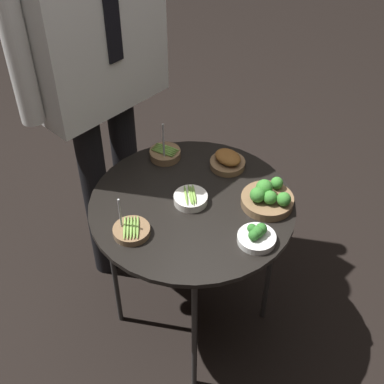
% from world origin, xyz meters
% --- Properties ---
extents(ground_plane, '(8.00, 8.00, 0.00)m').
position_xyz_m(ground_plane, '(0.00, 0.00, 0.00)').
color(ground_plane, black).
extents(serving_cart, '(0.71, 0.71, 0.66)m').
position_xyz_m(serving_cart, '(0.00, 0.00, 0.62)').
color(serving_cart, black).
rests_on(serving_cart, ground_plane).
extents(bowl_asparagus_mid_left, '(0.12, 0.12, 0.14)m').
position_xyz_m(bowl_asparagus_mid_left, '(-0.24, 0.04, 0.68)').
color(bowl_asparagus_mid_left, brown).
rests_on(bowl_asparagus_mid_left, serving_cart).
extents(bowl_asparagus_front_left, '(0.12, 0.12, 0.04)m').
position_xyz_m(bowl_asparagus_front_left, '(-0.00, 0.01, 0.68)').
color(bowl_asparagus_front_left, silver).
rests_on(bowl_asparagus_front_left, serving_cart).
extents(bowl_roast_back_left, '(0.13, 0.13, 0.06)m').
position_xyz_m(bowl_roast_back_left, '(0.23, 0.04, 0.69)').
color(bowl_roast_back_left, brown).
rests_on(bowl_roast_back_left, serving_cart).
extents(bowl_broccoli_back_right, '(0.12, 0.12, 0.06)m').
position_xyz_m(bowl_broccoli_back_right, '(0.01, -0.27, 0.69)').
color(bowl_broccoli_back_right, white).
rests_on(bowl_broccoli_back_right, serving_cart).
extents(bowl_broccoli_front_center, '(0.18, 0.18, 0.09)m').
position_xyz_m(bowl_broccoli_front_center, '(0.17, -0.19, 0.70)').
color(bowl_broccoli_front_center, brown).
rests_on(bowl_broccoli_front_center, serving_cart).
extents(bowl_asparagus_center, '(0.12, 0.12, 0.17)m').
position_xyz_m(bowl_asparagus_center, '(0.11, 0.25, 0.68)').
color(bowl_asparagus_center, brown).
rests_on(bowl_asparagus_center, serving_cart).
extents(waiter_figure, '(0.63, 0.24, 1.72)m').
position_xyz_m(waiter_figure, '(0.02, 0.48, 1.09)').
color(waiter_figure, black).
rests_on(waiter_figure, ground_plane).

